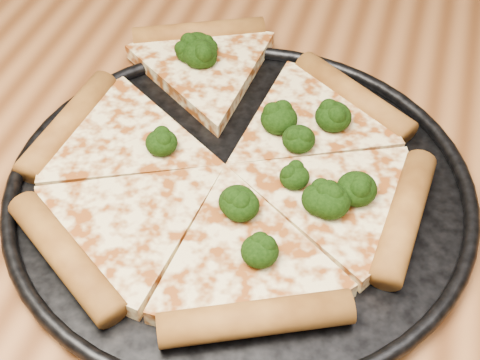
# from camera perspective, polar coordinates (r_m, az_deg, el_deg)

# --- Properties ---
(dining_table) EXTENTS (1.20, 0.90, 0.75)m
(dining_table) POSITION_cam_1_polar(r_m,az_deg,el_deg) (0.68, -9.84, -5.67)
(dining_table) COLOR #985A2F
(dining_table) RESTS_ON ground
(pizza_pan) EXTENTS (0.39, 0.39, 0.02)m
(pizza_pan) POSITION_cam_1_polar(r_m,az_deg,el_deg) (0.59, -0.00, -0.55)
(pizza_pan) COLOR black
(pizza_pan) RESTS_ON dining_table
(pizza) EXTENTS (0.34, 0.40, 0.03)m
(pizza) POSITION_cam_1_polar(r_m,az_deg,el_deg) (0.60, -1.29, 1.61)
(pizza) COLOR #FFE39C
(pizza) RESTS_ON pizza_pan
(broccoli_florets) EXTENTS (0.22, 0.26, 0.03)m
(broccoli_florets) POSITION_cam_1_polar(r_m,az_deg,el_deg) (0.61, 1.66, 3.81)
(broccoli_florets) COLOR black
(broccoli_florets) RESTS_ON pizza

